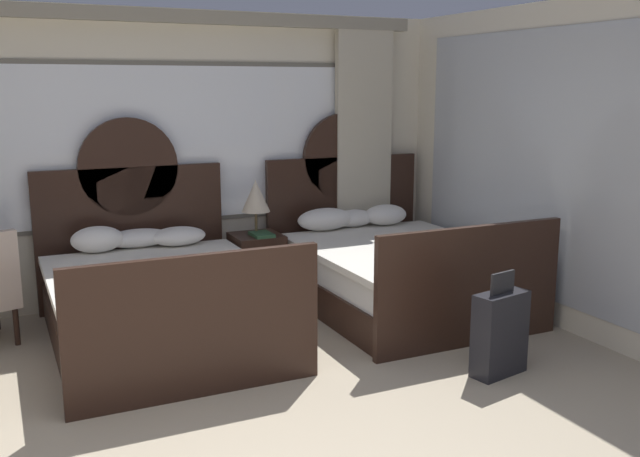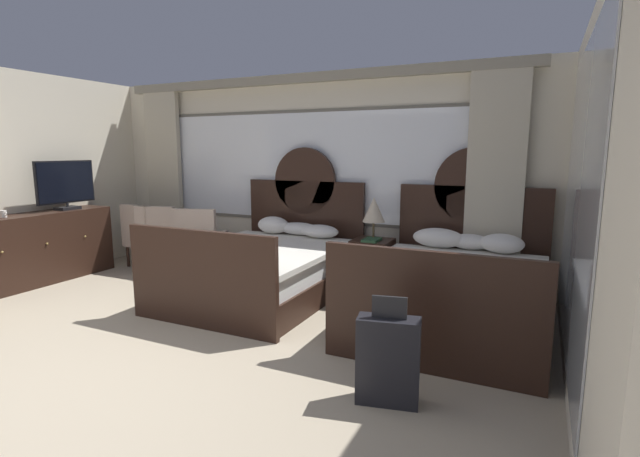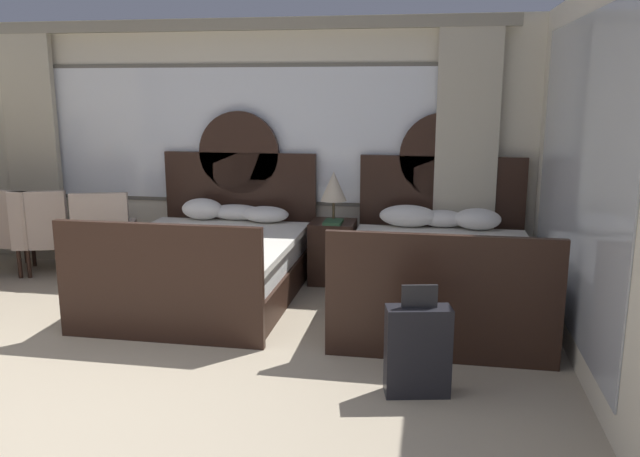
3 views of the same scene
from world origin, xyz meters
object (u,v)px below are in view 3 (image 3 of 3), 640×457
(bed_near_window, at_px, (210,261))
(armchair_by_window_right, at_px, (18,230))
(armchair_by_window_left, at_px, (104,233))
(bed_near_mirror, at_px, (440,272))
(armchair_by_window_centre, at_px, (44,231))
(nightstand_between_beds, at_px, (333,252))
(table_lamp_on_nightstand, at_px, (334,187))
(suitcase_on_floor, at_px, (418,350))
(book_on_nightstand, at_px, (333,222))

(bed_near_window, bearing_deg, armchair_by_window_right, 169.23)
(bed_near_window, bearing_deg, armchair_by_window_left, 161.37)
(bed_near_mirror, distance_m, armchair_by_window_centre, 4.21)
(armchair_by_window_centre, xyz_separation_m, armchair_by_window_right, (-0.31, -0.00, 0.00))
(bed_near_mirror, relative_size, nightstand_between_beds, 3.53)
(armchair_by_window_right, bearing_deg, table_lamp_on_nightstand, 4.37)
(bed_near_window, distance_m, suitcase_on_floor, 2.65)
(armchair_by_window_centre, distance_m, suitcase_on_floor, 4.58)
(book_on_nightstand, bearing_deg, armchair_by_window_centre, -177.16)
(armchair_by_window_right, height_order, suitcase_on_floor, armchair_by_window_right)
(armchair_by_window_centre, height_order, suitcase_on_floor, armchair_by_window_centre)
(table_lamp_on_nightstand, relative_size, suitcase_on_floor, 0.69)
(bed_near_window, relative_size, armchair_by_window_left, 2.42)
(bed_near_window, height_order, bed_near_mirror, same)
(nightstand_between_beds, distance_m, suitcase_on_floor, 2.57)
(armchair_by_window_centre, relative_size, armchair_by_window_right, 1.00)
(bed_near_mirror, distance_m, nightstand_between_beds, 1.29)
(nightstand_between_beds, bearing_deg, armchair_by_window_right, -175.84)
(bed_near_mirror, bearing_deg, table_lamp_on_nightstand, 147.10)
(bed_near_mirror, relative_size, table_lamp_on_nightstand, 4.39)
(book_on_nightstand, bearing_deg, bed_near_window, -151.54)
(table_lamp_on_nightstand, height_order, suitcase_on_floor, table_lamp_on_nightstand)
(nightstand_between_beds, relative_size, armchair_by_window_right, 0.69)
(bed_near_mirror, xyz_separation_m, armchair_by_window_left, (-3.49, 0.44, 0.12))
(armchair_by_window_centre, bearing_deg, book_on_nightstand, 2.84)
(bed_near_window, xyz_separation_m, armchair_by_window_left, (-1.32, 0.44, 0.12))
(book_on_nightstand, xyz_separation_m, armchair_by_window_left, (-2.42, -0.15, -0.18))
(bed_near_mirror, relative_size, suitcase_on_floor, 3.01)
(bed_near_window, bearing_deg, armchair_by_window_centre, 167.56)
(bed_near_window, height_order, armchair_by_window_centre, bed_near_window)
(bed_near_window, relative_size, armchair_by_window_right, 2.42)
(armchair_by_window_left, relative_size, armchair_by_window_centre, 1.00)
(book_on_nightstand, xyz_separation_m, suitcase_on_floor, (0.92, -2.31, -0.35))
(armchair_by_window_left, height_order, armchair_by_window_centre, same)
(bed_near_window, xyz_separation_m, armchair_by_window_right, (-2.32, 0.44, 0.12))
(nightstand_between_beds, bearing_deg, bed_near_mirror, -32.29)
(book_on_nightstand, height_order, armchair_by_window_right, armchair_by_window_right)
(bed_near_window, relative_size, bed_near_mirror, 1.00)
(table_lamp_on_nightstand, distance_m, armchair_by_window_right, 3.46)
(nightstand_between_beds, xyz_separation_m, table_lamp_on_nightstand, (0.00, 0.01, 0.68))
(armchair_by_window_left, relative_size, armchair_by_window_right, 1.00)
(armchair_by_window_centre, bearing_deg, bed_near_window, -12.44)
(book_on_nightstand, distance_m, armchair_by_window_left, 2.44)
(nightstand_between_beds, xyz_separation_m, suitcase_on_floor, (0.94, -2.40, -0.01))
(armchair_by_window_right, bearing_deg, bed_near_mirror, -5.58)
(book_on_nightstand, xyz_separation_m, armchair_by_window_right, (-3.43, -0.16, -0.18))
(book_on_nightstand, relative_size, armchair_by_window_left, 0.28)
(suitcase_on_floor, bearing_deg, armchair_by_window_left, 147.26)
(armchair_by_window_left, distance_m, armchair_by_window_centre, 0.70)
(bed_near_window, distance_m, armchair_by_window_right, 2.37)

